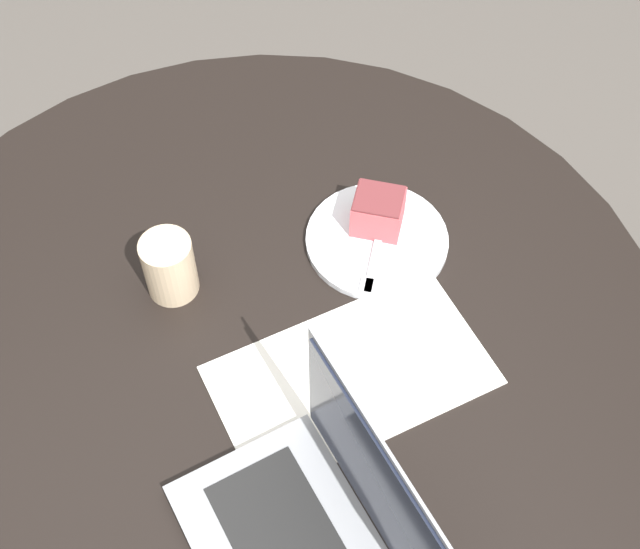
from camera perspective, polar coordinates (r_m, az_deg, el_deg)
ground_plane at (r=2.00m, az=-2.71°, el=-15.04°), size 12.00×12.00×0.00m
dining_table at (r=1.43m, az=-3.68°, el=-6.54°), size 1.26×1.26×0.73m
paper_document at (r=1.30m, az=2.02°, el=-6.45°), size 0.40×0.23×0.00m
plate at (r=1.43m, az=3.66°, el=2.22°), size 0.23×0.23×0.01m
cake_slice at (r=1.42m, az=3.74°, el=4.06°), size 0.10×0.10×0.07m
fork at (r=1.40m, az=3.50°, el=1.02°), size 0.12×0.15×0.00m
coffee_glass at (r=1.36m, az=-9.62°, el=0.50°), size 0.08×0.08×0.11m
laptop at (r=1.16m, az=-0.18°, el=-16.52°), size 0.25×0.35×0.24m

